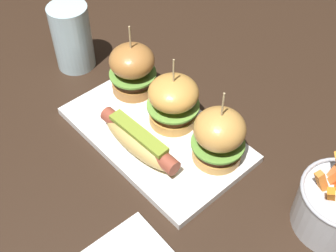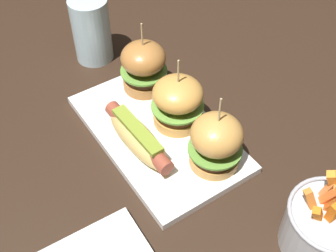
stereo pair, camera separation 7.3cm
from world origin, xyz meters
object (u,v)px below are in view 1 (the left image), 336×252
(slider_center, at_px, (172,100))
(slider_right, at_px, (219,136))
(hot_dog, at_px, (139,141))
(platter_main, at_px, (156,134))
(slider_left, at_px, (132,69))
(water_glass, at_px, (72,37))

(slider_center, distance_m, slider_right, 0.11)
(hot_dog, relative_size, slider_right, 1.20)
(platter_main, height_order, slider_left, slider_left)
(platter_main, height_order, water_glass, water_glass)
(slider_center, xyz_separation_m, slider_right, (0.11, -0.00, 0.00))
(platter_main, xyz_separation_m, slider_left, (-0.11, 0.04, 0.06))
(platter_main, xyz_separation_m, slider_center, (-0.00, 0.04, 0.05))
(slider_left, xyz_separation_m, slider_right, (0.22, -0.00, 0.00))
(hot_dog, height_order, slider_right, slider_right)
(slider_left, bearing_deg, slider_right, -0.79)
(water_glass, bearing_deg, slider_right, 4.10)
(hot_dog, distance_m, water_glass, 0.29)
(platter_main, relative_size, water_glass, 2.43)
(hot_dog, height_order, water_glass, water_glass)
(slider_right, bearing_deg, slider_left, 179.21)
(hot_dog, bearing_deg, platter_main, 105.56)
(slider_left, height_order, slider_center, slider_left)
(slider_center, bearing_deg, slider_left, -179.96)
(platter_main, xyz_separation_m, slider_right, (0.11, 0.04, 0.06))
(platter_main, height_order, hot_dog, hot_dog)
(hot_dog, height_order, slider_center, slider_center)
(platter_main, relative_size, slider_left, 2.31)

